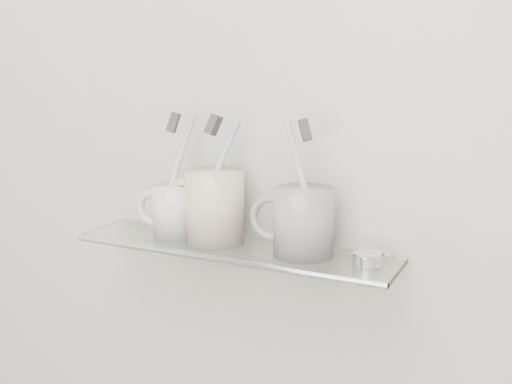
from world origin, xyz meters
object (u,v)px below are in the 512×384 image
Objects in this scene: mug_left at (176,211)px; mug_right at (304,222)px; mug_center at (215,207)px; shelf_glass at (234,248)px.

mug_left is 0.83× the size of mug_right.
mug_right reaches higher than mug_left.
mug_center is at bearing -14.56° from mug_left.
mug_left is 0.22m from mug_right.
mug_left is at bearing 177.29° from shelf_glass.
shelf_glass is at bearing -170.57° from mug_right.
mug_center reaches higher than mug_right.
mug_left is at bearing -173.18° from mug_right.
mug_center is 1.14× the size of mug_right.
shelf_glass is 4.47× the size of mug_center.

